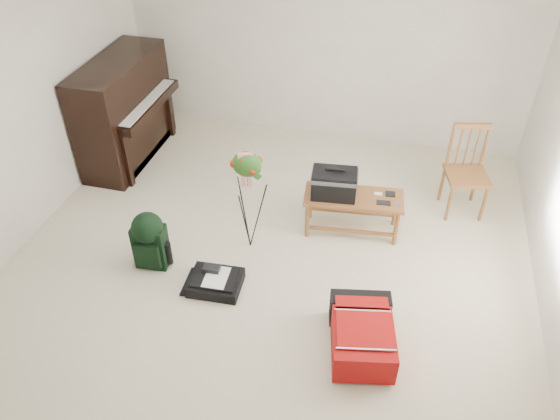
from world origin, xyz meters
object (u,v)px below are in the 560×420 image
(flower_stand, at_px, (248,202))
(dining_chair, at_px, (467,172))
(black_duffel, at_px, (215,281))
(bench, at_px, (340,187))
(red_suitcase, at_px, (363,330))
(piano, at_px, (125,113))
(green_backpack, at_px, (149,238))

(flower_stand, bearing_deg, dining_chair, 9.84)
(dining_chair, xyz_separation_m, black_duffel, (-2.20, -1.81, -0.40))
(dining_chair, bearing_deg, bench, -164.51)
(red_suitcase, height_order, flower_stand, flower_stand)
(dining_chair, distance_m, flower_stand, 2.37)
(black_duffel, bearing_deg, flower_stand, 73.91)
(dining_chair, height_order, red_suitcase, dining_chair)
(red_suitcase, bearing_deg, flower_stand, 131.69)
(piano, distance_m, black_duffel, 2.66)
(bench, xyz_separation_m, black_duffel, (-0.95, -1.12, -0.47))
(dining_chair, xyz_separation_m, green_backpack, (-2.89, -1.67, -0.14))
(piano, xyz_separation_m, bench, (2.74, -0.78, -0.06))
(piano, relative_size, flower_stand, 1.31)
(piano, relative_size, black_duffel, 3.00)
(flower_stand, bearing_deg, green_backpack, -168.88)
(green_backpack, bearing_deg, dining_chair, 25.39)
(piano, height_order, dining_chair, piano)
(dining_chair, bearing_deg, green_backpack, -163.36)
(red_suitcase, xyz_separation_m, green_backpack, (-2.10, 0.44, 0.17))
(flower_stand, bearing_deg, bench, 11.02)
(piano, xyz_separation_m, black_duffel, (1.79, -1.90, -0.53))
(bench, height_order, green_backpack, bench)
(piano, xyz_separation_m, dining_chair, (3.99, -0.09, -0.12))
(black_duffel, relative_size, flower_stand, 0.44)
(flower_stand, bearing_deg, black_duffel, -122.31)
(green_backpack, bearing_deg, flower_stand, 26.29)
(green_backpack, bearing_deg, piano, 117.21)
(black_duffel, bearing_deg, piano, 129.63)
(bench, relative_size, black_duffel, 2.06)
(dining_chair, height_order, flower_stand, flower_stand)
(piano, xyz_separation_m, green_backpack, (1.10, -1.76, -0.26))
(red_suitcase, bearing_deg, dining_chair, 57.90)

